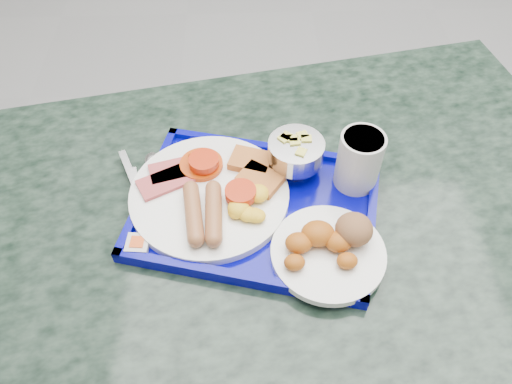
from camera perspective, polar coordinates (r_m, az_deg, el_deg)
floor at (r=1.86m, az=10.71°, el=-1.74°), size 6.00×6.00×0.00m
table at (r=1.01m, az=1.86°, el=-9.97°), size 1.36×1.04×0.76m
tray at (r=0.85m, az=-0.00°, el=-1.94°), size 0.46×0.38×0.02m
main_plate at (r=0.85m, az=-4.82°, el=-0.07°), size 0.27×0.27×0.04m
bread_plate at (r=0.79m, az=8.55°, el=-6.04°), size 0.18×0.18×0.06m
fruit_bowl at (r=0.87m, az=4.56°, el=4.62°), size 0.10×0.10×0.07m
juice_cup at (r=0.86m, az=11.73°, el=3.72°), size 0.08×0.08×0.11m
spoon at (r=0.92m, az=-12.27°, el=2.69°), size 0.05×0.15×0.01m
knife at (r=0.90m, az=-13.61°, el=0.75°), size 0.08×0.17×0.00m
jam_packet at (r=0.82m, az=-13.36°, el=-5.82°), size 0.04×0.04×0.01m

